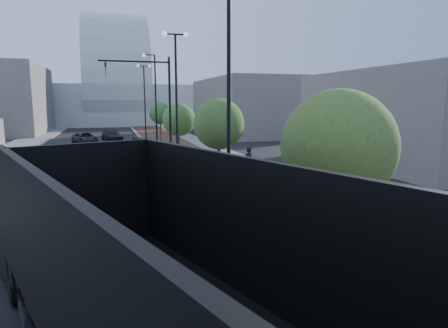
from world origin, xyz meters
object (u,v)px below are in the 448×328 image
object	(u,v)px
pedestrian	(248,162)
dump_truck	(103,263)
dark_car_mid	(85,138)
white_sedan	(116,182)

from	to	relation	value
pedestrian	dump_truck	bearing A→B (deg)	38.24
dark_car_mid	pedestrian	xyz separation A→B (m)	(10.96, -23.62, 0.31)
dump_truck	dark_car_mid	size ratio (longest dim) A/B	2.92
white_sedan	dark_car_mid	bearing A→B (deg)	82.92
dump_truck	white_sedan	world-z (taller)	dump_truck
pedestrian	white_sedan	bearing A→B (deg)	-0.85
dump_truck	dark_car_mid	world-z (taller)	dump_truck
dark_car_mid	white_sedan	bearing A→B (deg)	-96.83
white_sedan	pedestrian	world-z (taller)	pedestrian
dump_truck	dark_car_mid	xyz separation A→B (m)	(-2.47, 38.75, -0.98)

